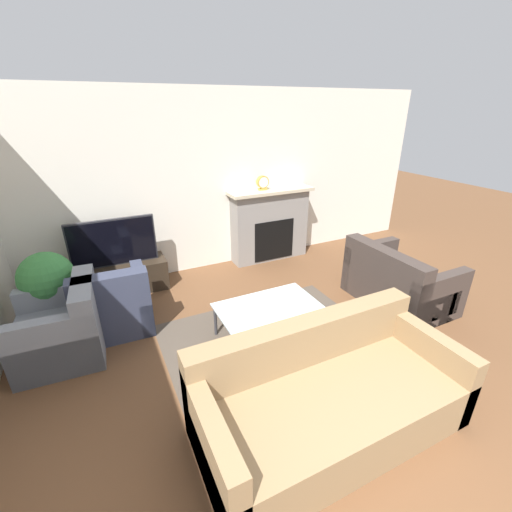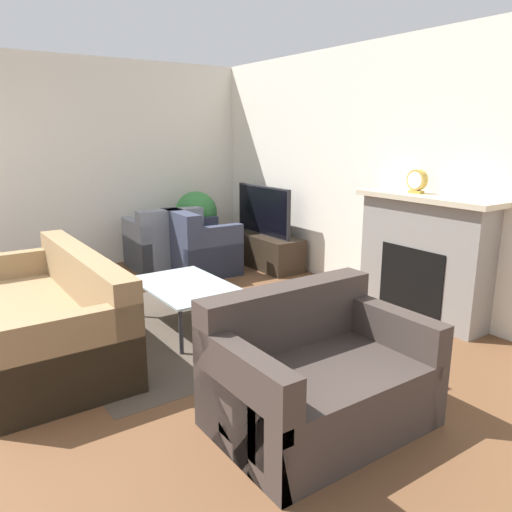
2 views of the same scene
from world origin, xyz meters
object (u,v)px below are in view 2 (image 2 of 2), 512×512
object	(u,v)px
couch_sectional	(45,321)
couch_loveseat	(316,379)
armchair_by_window	(164,245)
potted_plant	(196,217)
armchair_accent	(200,250)
tv	(263,210)
mantel_clock	(417,181)
coffee_table	(187,288)

from	to	relation	value
couch_sectional	couch_loveseat	distance (m)	2.31
couch_sectional	armchair_by_window	xyz separation A→B (m)	(-1.93, 1.92, 0.02)
armchair_by_window	potted_plant	bearing A→B (deg)	-166.28
couch_loveseat	armchair_accent	world-z (taller)	same
potted_plant	armchair_accent	bearing A→B (deg)	-25.05
tv	potted_plant	world-z (taller)	tv
tv	potted_plant	distance (m)	0.98
potted_plant	mantel_clock	bearing A→B (deg)	13.69
potted_plant	mantel_clock	distance (m)	3.25
armchair_accent	potted_plant	xyz separation A→B (m)	(-0.61, 0.29, 0.32)
couch_loveseat	mantel_clock	bearing A→B (deg)	24.87
couch_sectional	mantel_clock	size ratio (longest dim) A/B	9.43
tv	couch_sectional	size ratio (longest dim) A/B	0.52
armchair_by_window	coffee_table	distance (m)	2.17
armchair_by_window	mantel_clock	bearing A→B (deg)	116.90
armchair_by_window	armchair_accent	xyz separation A→B (m)	(0.51, 0.26, 0.00)
tv	couch_loveseat	xyz separation A→B (m)	(3.27, -1.92, -0.46)
tv	couch_sectional	distance (m)	3.36
armchair_accent	couch_loveseat	bearing A→B (deg)	165.49
tv	couch_loveseat	bearing A→B (deg)	-30.35
potted_plant	couch_sectional	bearing A→B (deg)	-50.51
couch_sectional	couch_loveseat	xyz separation A→B (m)	(2.00, 1.16, 0.01)
couch_sectional	coffee_table	size ratio (longest dim) A/B	1.90
potted_plant	mantel_clock	size ratio (longest dim) A/B	4.31
couch_sectional	coffee_table	distance (m)	1.24
tv	armchair_by_window	world-z (taller)	tv
coffee_table	mantel_clock	size ratio (longest dim) A/B	4.95
couch_sectional	tv	bearing A→B (deg)	112.46
armchair_accent	mantel_clock	world-z (taller)	mantel_clock
armchair_accent	potted_plant	world-z (taller)	potted_plant
couch_loveseat	coffee_table	distance (m)	1.89
couch_loveseat	armchair_by_window	distance (m)	4.01
couch_sectional	couch_loveseat	size ratio (longest dim) A/B	1.67
tv	potted_plant	bearing A→B (deg)	-141.49
armchair_by_window	potted_plant	world-z (taller)	potted_plant
armchair_by_window	armchair_accent	bearing A→B (deg)	120.28
couch_sectional	armchair_by_window	world-z (taller)	same
couch_sectional	armchair_accent	bearing A→B (deg)	123.07
couch_loveseat	potted_plant	xyz separation A→B (m)	(-4.04, 1.31, 0.33)
armchair_by_window	coffee_table	world-z (taller)	armchair_by_window
couch_sectional	mantel_clock	xyz separation A→B (m)	(1.05, 3.22, 1.04)
tv	coffee_table	world-z (taller)	tv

